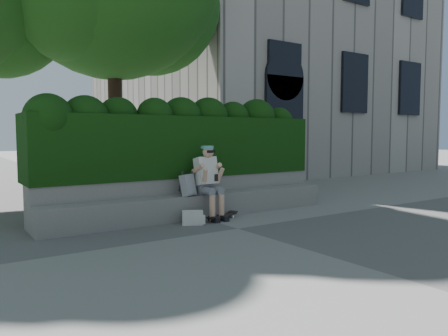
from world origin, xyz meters
TOP-DOWN VIEW (x-y plane):
  - ground at (0.00, 0.00)m, footprint 80.00×80.00m
  - bench_ledge at (0.00, 1.25)m, footprint 6.00×0.45m
  - planter_wall at (0.00, 1.73)m, footprint 6.00×0.50m
  - hedge at (0.00, 1.95)m, footprint 6.00×1.00m
  - building at (9.00, 11.00)m, footprint 12.00×12.00m
  - person at (0.08, 1.07)m, footprint 0.40×0.76m
  - skateboard at (0.22, 0.82)m, footprint 0.74×0.42m
  - backpack_plaid at (-0.31, 1.15)m, footprint 0.31×0.24m
  - backpack_ground at (-0.45, 0.74)m, footprint 0.44×0.40m

SIDE VIEW (x-z plane):
  - ground at x=0.00m, z-range 0.00..0.00m
  - skateboard at x=0.22m, z-range 0.02..0.10m
  - backpack_ground at x=-0.45m, z-range 0.00..0.24m
  - bench_ledge at x=0.00m, z-range 0.00..0.45m
  - planter_wall at x=0.00m, z-range 0.00..0.75m
  - backpack_plaid at x=-0.31m, z-range 0.45..0.85m
  - person at x=0.08m, z-range 0.06..1.44m
  - hedge at x=0.00m, z-range 0.75..1.95m
  - building at x=9.00m, z-range 0.00..15.00m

